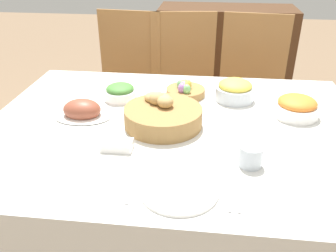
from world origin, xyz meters
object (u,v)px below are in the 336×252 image
chair_far_left (126,87)px  fork (131,186)px  ham_platter (82,111)px  sideboard (224,61)px  bread_basket (163,115)px  chair_far_right (250,92)px  egg_basket (185,90)px  chair_far_center (183,89)px  dinner_plate (179,189)px  knife (228,193)px  spoon (238,194)px  drinking_cup (251,156)px  carrot_bowl (297,107)px  pineapple_bowl (235,90)px  green_salad_bowl (120,92)px  butter_dish (117,145)px

chair_far_left → fork: bearing=-70.4°
ham_platter → fork: size_ratio=1.49×
sideboard → bread_basket: 1.85m
chair_far_right → egg_basket: size_ratio=5.51×
sideboard → chair_far_center: bearing=-108.1°
dinner_plate → knife: 0.15m
spoon → chair_far_left: bearing=117.3°
chair_far_right → sideboard: (-0.14, 0.89, -0.08)m
chair_far_right → ham_platter: 1.21m
spoon → drinking_cup: bearing=75.4°
chair_far_left → spoon: 1.48m
drinking_cup → chair_far_left: bearing=120.7°
chair_far_left → chair_far_right: (0.81, -0.00, 0.00)m
chair_far_left → bread_basket: chair_far_left is taller
egg_basket → ham_platter: egg_basket is taller
dinner_plate → carrot_bowl: bearing=51.2°
carrot_bowl → knife: (-0.30, -0.56, -0.04)m
chair_far_left → carrot_bowl: 1.22m
sideboard → carrot_bowl: bearing=-81.7°
chair_far_left → pineapple_bowl: size_ratio=5.62×
pineapple_bowl → fork: pineapple_bowl is taller
sideboard → green_salad_bowl: size_ratio=7.44×
spoon → drinking_cup: drinking_cup is taller
ham_platter → butter_dish: size_ratio=2.20×
pineapple_bowl → drinking_cup: bearing=-87.2°
knife → spoon: 0.03m
green_salad_bowl → fork: (0.18, -0.64, -0.03)m
chair_far_right → dinner_plate: (-0.35, -1.32, 0.22)m
sideboard → chair_far_right: bearing=-80.8°
chair_far_center → sideboard: size_ratio=0.91×
green_salad_bowl → fork: green_salad_bowl is taller
pineapple_bowl → chair_far_center: bearing=114.5°
green_salad_bowl → bread_basket: bearing=-44.7°
carrot_bowl → spoon: 0.62m
bread_basket → fork: bread_basket is taller
egg_basket → drinking_cup: bearing=-65.3°
bread_basket → butter_dish: 0.25m
ham_platter → pineapple_bowl: pineapple_bowl is taller
drinking_cup → knife: bearing=-115.2°
ham_platter → dinner_plate: bearing=-44.8°
chair_far_center → sideboard: 0.94m
chair_far_left → dinner_plate: chair_far_left is taller
dinner_plate → knife: bearing=0.0°
bread_basket → egg_basket: bearing=77.2°
bread_basket → knife: 0.49m
bread_basket → carrot_bowl: bread_basket is taller
ham_platter → knife: ham_platter is taller
bread_basket → carrot_bowl: bearing=14.4°
spoon → green_salad_bowl: bearing=129.7°
drinking_cup → green_salad_bowl: bearing=139.1°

